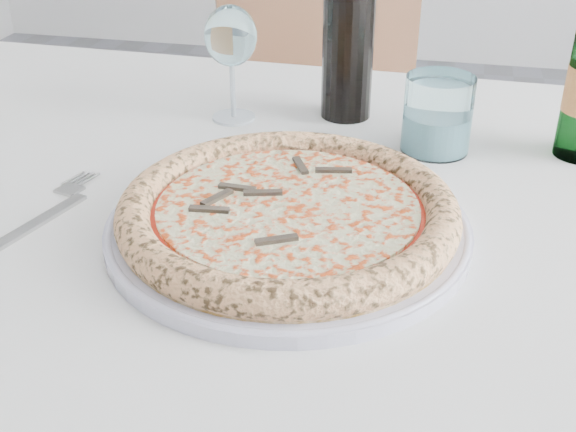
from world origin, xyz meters
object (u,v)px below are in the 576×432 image
tumbler (437,119)px  wine_bottle (349,30)px  dining_table (306,252)px  plate (288,226)px  pizza (288,210)px  wine_glass (231,39)px  chair_far (328,117)px

tumbler → wine_bottle: 0.18m
dining_table → plate: plate is taller
pizza → tumbler: bearing=60.7°
tumbler → wine_bottle: (-0.13, 0.09, 0.08)m
wine_glass → tumbler: wine_glass is taller
pizza → wine_bottle: 0.35m
chair_far → wine_glass: (-0.04, -0.59, 0.34)m
chair_far → dining_table: bearing=-82.4°
plate → wine_glass: bearing=116.4°
chair_far → wine_glass: bearing=-93.7°
wine_glass → pizza: bearing=-63.6°
dining_table → chair_far: chair_far is taller
plate → pizza: pizza is taller
chair_far → wine_glass: 0.68m
dining_table → chair_far: bearing=97.6°
dining_table → plate: bearing=-90.0°
plate → chair_far: bearing=96.8°
plate → dining_table: bearing=90.0°
wine_bottle → dining_table: bearing=-91.9°
dining_table → tumbler: (0.14, 0.14, 0.13)m
wine_glass → tumbler: size_ratio=1.64×
dining_table → plate: size_ratio=4.13×
chair_far → tumbler: 0.72m
tumbler → pizza: bearing=-119.3°
chair_far → plate: (0.10, -0.87, 0.23)m
tumbler → wine_bottle: wine_bottle is taller
chair_far → wine_bottle: (0.11, -0.54, 0.34)m
chair_far → plate: size_ratio=2.52×
plate → wine_glass: size_ratio=2.34×
pizza → tumbler: size_ratio=3.59×
dining_table → wine_bottle: bearing=88.1°
plate → wine_glass: wine_glass is taller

